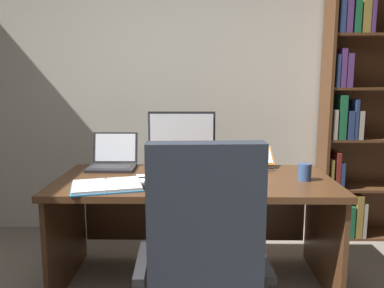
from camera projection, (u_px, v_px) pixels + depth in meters
The scene contains 13 objects.
wall_back at pixel (195, 70), 3.39m from camera, with size 5.66×0.12×2.88m, color beige.
desk at pixel (195, 202), 2.61m from camera, with size 1.78×0.82×0.72m.
bookshelf at pixel (364, 120), 3.24m from camera, with size 0.90×0.28×2.14m.
office_chair at pixel (203, 280), 1.72m from camera, with size 0.63×0.60×1.11m.
monitor at pixel (182, 140), 2.74m from camera, with size 0.48×0.16×0.41m.
laptop at pixel (113, 161), 2.78m from camera, with size 0.33×0.30×0.24m.
keyboard at pixel (179, 184), 2.32m from camera, with size 0.42×0.15×0.02m, color #232326.
computer_mouse at pixel (229, 183), 2.31m from camera, with size 0.06×0.10×0.04m, color #232326.
reading_stand_with_book at pixel (254, 157), 2.82m from camera, with size 0.28×0.26×0.14m.
open_binder at pixel (107, 186), 2.27m from camera, with size 0.47×0.39×0.02m.
notepad at pixel (146, 179), 2.46m from camera, with size 0.15×0.21×0.01m, color white.
pen at pixel (149, 177), 2.46m from camera, with size 0.01×0.01×0.14m, color black.
coffee_mug at pixel (305, 172), 2.43m from camera, with size 0.08×0.08×0.11m, color #334C7A.
Camera 1 is at (0.01, -1.19, 1.35)m, focal length 36.05 mm.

